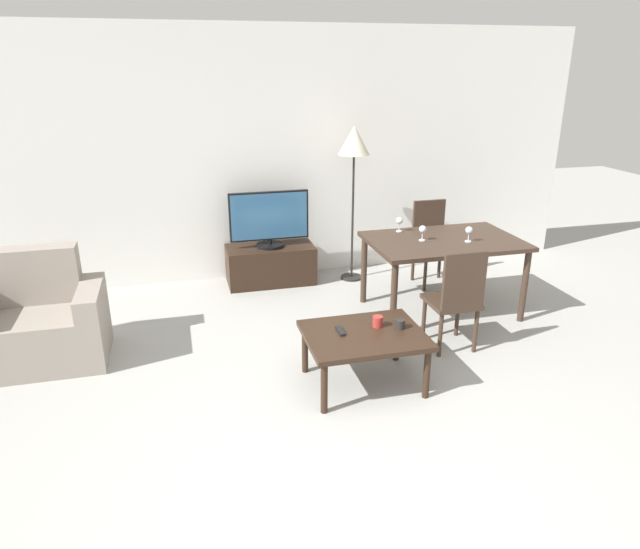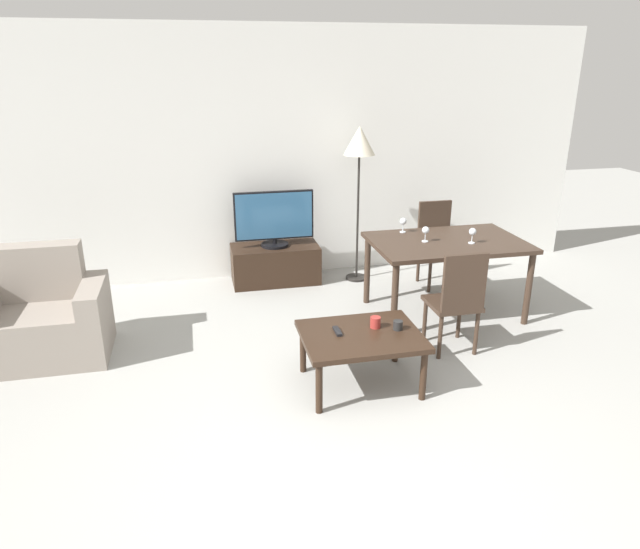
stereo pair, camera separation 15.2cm
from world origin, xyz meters
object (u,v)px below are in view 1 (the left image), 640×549
at_px(tv, 269,219).
at_px(wine_glass_right, 469,231).
at_px(dining_chair_near, 457,296).
at_px(wine_glass_left, 399,222).
at_px(tv_stand, 271,264).
at_px(dining_chair_far, 431,239).
at_px(remote_primary, 340,331).
at_px(cup_colored_far, 378,321).
at_px(coffee_table, 364,339).
at_px(dining_table, 443,247).
at_px(cup_white_near, 400,324).
at_px(armchair, 40,324).
at_px(wine_glass_center, 423,230).
at_px(floor_lamp, 354,148).

height_order(tv, wine_glass_right, tv).
distance_m(tv, wine_glass_right, 2.12).
relative_size(dining_chair_near, wine_glass_left, 6.21).
bearing_deg(tv_stand, wine_glass_right, -38.65).
bearing_deg(dining_chair_far, remote_primary, -130.85).
height_order(remote_primary, cup_colored_far, cup_colored_far).
bearing_deg(coffee_table, dining_table, 43.62).
bearing_deg(dining_chair_far, cup_white_near, -120.95).
relative_size(tv_stand, cup_colored_far, 11.27).
xyz_separation_m(tv_stand, wine_glass_right, (1.65, -1.32, 0.63)).
xyz_separation_m(armchair, wine_glass_center, (3.36, 0.10, 0.52)).
distance_m(armchair, tv, 2.50).
xyz_separation_m(remote_primary, wine_glass_right, (1.51, 0.92, 0.40)).
distance_m(tv, cup_colored_far, 2.28).
bearing_deg(tv, cup_colored_far, -78.82).
distance_m(dining_table, wine_glass_right, 0.29).
bearing_deg(dining_table, wine_glass_center, 176.83).
height_order(tv_stand, cup_colored_far, cup_colored_far).
bearing_deg(armchair, wine_glass_right, -0.71).
relative_size(remote_primary, cup_white_near, 2.09).
distance_m(dining_chair_far, wine_glass_right, 0.97).
height_order(tv_stand, dining_table, dining_table).
height_order(dining_table, remote_primary, dining_table).
relative_size(remote_primary, cup_colored_far, 1.77).
bearing_deg(wine_glass_center, wine_glass_left, 105.30).
xyz_separation_m(tv_stand, coffee_table, (0.31, -2.30, 0.17)).
distance_m(dining_table, dining_chair_far, 0.83).
bearing_deg(cup_white_near, dining_chair_far, 59.05).
bearing_deg(dining_chair_near, dining_chair_far, 72.26).
relative_size(tv_stand, remote_primary, 6.36).
height_order(coffee_table, wine_glass_center, wine_glass_center).
height_order(dining_chair_far, cup_white_near, dining_chair_far).
distance_m(remote_primary, cup_white_near, 0.46).
xyz_separation_m(cup_white_near, cup_colored_far, (-0.15, 0.07, 0.01)).
distance_m(armchair, cup_white_near, 2.89).
bearing_deg(remote_primary, wine_glass_left, 54.07).
bearing_deg(dining_chair_near, wine_glass_right, 56.50).
xyz_separation_m(coffee_table, cup_white_near, (0.29, 0.01, 0.09)).
relative_size(dining_table, wine_glass_center, 9.75).
xyz_separation_m(dining_table, cup_white_near, (-0.88, -1.10, -0.19)).
distance_m(dining_chair_far, remote_primary, 2.42).
height_order(dining_chair_far, cup_colored_far, dining_chair_far).
bearing_deg(remote_primary, armchair, 156.70).
xyz_separation_m(tv_stand, dining_chair_far, (1.72, -0.41, 0.29)).
distance_m(tv_stand, wine_glass_right, 2.21).
bearing_deg(coffee_table, dining_chair_far, 53.17).
bearing_deg(coffee_table, tv_stand, 97.56).
bearing_deg(cup_white_near, armchair, 159.33).
bearing_deg(wine_glass_center, floor_lamp, 107.64).
bearing_deg(dining_chair_near, remote_primary, -165.82).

